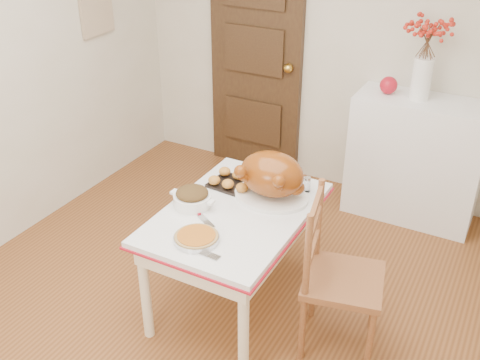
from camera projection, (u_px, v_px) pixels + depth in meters
The scene contains 17 objects.
floor at pixel (211, 316), 3.50m from camera, with size 3.50×4.00×0.00m, color brown.
wall_back at pixel (337, 41), 4.43m from camera, with size 3.50×0.00×2.50m, color beige.
door_back at pixel (256, 57), 4.80m from camera, with size 0.85×0.06×2.06m, color black.
photo_board at pixel (96, 6), 4.41m from camera, with size 0.03×0.35×0.45m, color #C6B285.
sideboard at pixel (415, 160), 4.31m from camera, with size 0.97×0.43×0.97m, color white.
kitchen_table at pixel (236, 258), 3.45m from camera, with size 0.80×1.16×0.69m, color silver, non-canonical shape.
chair_oak at pixel (344, 277), 3.08m from camera, with size 0.43×0.43×0.97m, color brown, non-canonical shape.
berry_vase at pixel (425, 56), 3.94m from camera, with size 0.33×0.33×0.63m, color white, non-canonical shape.
apple at pixel (389, 85), 4.15m from camera, with size 0.13×0.13×0.13m, color #A8101F.
turkey_platter at pixel (272, 176), 3.34m from camera, with size 0.46×0.37×0.29m, color #803307, non-canonical shape.
pumpkin_pie at pixel (196, 237), 3.00m from camera, with size 0.25×0.25×0.05m, color #AA5917.
stuffing_dish at pixel (192, 197), 3.30m from camera, with size 0.29×0.23×0.11m, color #473213, non-canonical shape.
rolls_tray at pixel (233, 181), 3.52m from camera, with size 0.28×0.22×0.08m, color #C66E21, non-canonical shape.
pie_server at pixel (201, 251), 2.92m from camera, with size 0.23×0.07×0.01m, color silver, non-canonical shape.
carving_knife at pixel (202, 217), 3.21m from camera, with size 0.24×0.06×0.01m, color silver, non-canonical shape.
drinking_glass at pixel (276, 171), 3.60m from camera, with size 0.06×0.06×0.11m, color white.
shaker_pair at pixel (303, 183), 3.47m from camera, with size 0.10×0.04×0.10m, color white, non-canonical shape.
Camera 1 is at (1.42, -2.24, 2.45)m, focal length 41.99 mm.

